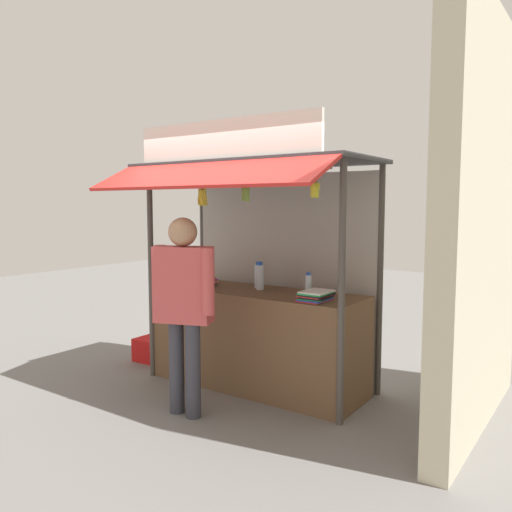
{
  "coord_description": "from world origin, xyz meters",
  "views": [
    {
      "loc": [
        2.94,
        -4.24,
        1.85
      ],
      "look_at": [
        0.0,
        0.0,
        1.34
      ],
      "focal_mm": 36.41,
      "sensor_mm": 36.0,
      "label": 1
    }
  ],
  "objects_px": {
    "magazine_stack_mid_left": "(203,282)",
    "banana_bunch_inner_right": "(246,194)",
    "vendor_person": "(184,298)",
    "water_bottle_back_left": "(260,277)",
    "magazine_stack_back_right": "(316,296)",
    "banana_bunch_leftmost": "(203,197)",
    "magazine_stack_mid_right": "(177,281)",
    "water_bottle_left": "(258,276)",
    "banana_bunch_inner_left": "(315,190)",
    "water_bottle_front_right": "(308,285)",
    "plastic_crate": "(155,349)"
  },
  "relations": [
    {
      "from": "water_bottle_left",
      "to": "vendor_person",
      "type": "bearing_deg",
      "value": -91.27
    },
    {
      "from": "water_bottle_back_left",
      "to": "banana_bunch_inner_right",
      "type": "xyz_separation_m",
      "value": [
        0.21,
        -0.54,
        0.82
      ]
    },
    {
      "from": "water_bottle_left",
      "to": "magazine_stack_mid_left",
      "type": "height_order",
      "value": "water_bottle_left"
    },
    {
      "from": "magazine_stack_mid_left",
      "to": "banana_bunch_leftmost",
      "type": "distance_m",
      "value": 1.02
    },
    {
      "from": "water_bottle_left",
      "to": "magazine_stack_mid_left",
      "type": "bearing_deg",
      "value": -156.8
    },
    {
      "from": "water_bottle_left",
      "to": "plastic_crate",
      "type": "bearing_deg",
      "value": -175.91
    },
    {
      "from": "magazine_stack_mid_left",
      "to": "banana_bunch_inner_right",
      "type": "relative_size",
      "value": 1.25
    },
    {
      "from": "water_bottle_left",
      "to": "magazine_stack_back_right",
      "type": "relative_size",
      "value": 0.84
    },
    {
      "from": "water_bottle_front_right",
      "to": "vendor_person",
      "type": "height_order",
      "value": "vendor_person"
    },
    {
      "from": "water_bottle_left",
      "to": "water_bottle_back_left",
      "type": "relative_size",
      "value": 0.96
    },
    {
      "from": "water_bottle_back_left",
      "to": "banana_bunch_inner_left",
      "type": "bearing_deg",
      "value": -30.34
    },
    {
      "from": "magazine_stack_mid_right",
      "to": "banana_bunch_leftmost",
      "type": "relative_size",
      "value": 0.91
    },
    {
      "from": "magazine_stack_mid_left",
      "to": "plastic_crate",
      "type": "bearing_deg",
      "value": 171.31
    },
    {
      "from": "water_bottle_left",
      "to": "magazine_stack_mid_right",
      "type": "relative_size",
      "value": 1.02
    },
    {
      "from": "water_bottle_front_right",
      "to": "banana_bunch_leftmost",
      "type": "height_order",
      "value": "banana_bunch_leftmost"
    },
    {
      "from": "water_bottle_front_right",
      "to": "water_bottle_left",
      "type": "relative_size",
      "value": 0.81
    },
    {
      "from": "vendor_person",
      "to": "water_bottle_back_left",
      "type": "bearing_deg",
      "value": 64.09
    },
    {
      "from": "magazine_stack_mid_left",
      "to": "magazine_stack_mid_right",
      "type": "relative_size",
      "value": 1.21
    },
    {
      "from": "magazine_stack_mid_right",
      "to": "plastic_crate",
      "type": "distance_m",
      "value": 1.07
    },
    {
      "from": "magazine_stack_mid_left",
      "to": "magazine_stack_mid_right",
      "type": "height_order",
      "value": "magazine_stack_mid_left"
    },
    {
      "from": "banana_bunch_inner_right",
      "to": "water_bottle_left",
      "type": "bearing_deg",
      "value": 114.98
    },
    {
      "from": "magazine_stack_mid_left",
      "to": "banana_bunch_leftmost",
      "type": "xyz_separation_m",
      "value": [
        0.33,
        -0.37,
        0.89
      ]
    },
    {
      "from": "magazine_stack_back_right",
      "to": "banana_bunch_inner_right",
      "type": "distance_m",
      "value": 1.11
    },
    {
      "from": "magazine_stack_back_right",
      "to": "plastic_crate",
      "type": "relative_size",
      "value": 0.85
    },
    {
      "from": "banana_bunch_inner_right",
      "to": "water_bottle_back_left",
      "type": "bearing_deg",
      "value": 111.84
    },
    {
      "from": "magazine_stack_mid_left",
      "to": "banana_bunch_leftmost",
      "type": "relative_size",
      "value": 1.1
    },
    {
      "from": "magazine_stack_mid_left",
      "to": "banana_bunch_inner_right",
      "type": "distance_m",
      "value": 1.29
    },
    {
      "from": "magazine_stack_back_right",
      "to": "plastic_crate",
      "type": "xyz_separation_m",
      "value": [
        -2.26,
        0.2,
        -0.9
      ]
    },
    {
      "from": "magazine_stack_mid_left",
      "to": "water_bottle_left",
      "type": "bearing_deg",
      "value": 23.2
    },
    {
      "from": "water_bottle_back_left",
      "to": "banana_bunch_inner_right",
      "type": "distance_m",
      "value": 1.01
    },
    {
      "from": "water_bottle_front_right",
      "to": "magazine_stack_mid_left",
      "type": "relative_size",
      "value": 0.68
    },
    {
      "from": "magazine_stack_mid_right",
      "to": "water_bottle_left",
      "type": "bearing_deg",
      "value": 19.02
    },
    {
      "from": "magazine_stack_mid_right",
      "to": "banana_bunch_leftmost",
      "type": "bearing_deg",
      "value": -25.87
    },
    {
      "from": "magazine_stack_back_right",
      "to": "banana_bunch_inner_left",
      "type": "bearing_deg",
      "value": -64.6
    },
    {
      "from": "water_bottle_front_right",
      "to": "magazine_stack_back_right",
      "type": "relative_size",
      "value": 0.68
    },
    {
      "from": "magazine_stack_back_right",
      "to": "water_bottle_back_left",
      "type": "bearing_deg",
      "value": 163.63
    },
    {
      "from": "water_bottle_front_right",
      "to": "water_bottle_back_left",
      "type": "bearing_deg",
      "value": 177.75
    },
    {
      "from": "water_bottle_left",
      "to": "banana_bunch_leftmost",
      "type": "distance_m",
      "value": 1.03
    },
    {
      "from": "banana_bunch_inner_left",
      "to": "vendor_person",
      "type": "xyz_separation_m",
      "value": [
        -1.01,
        -0.49,
        -0.92
      ]
    },
    {
      "from": "magazine_stack_mid_left",
      "to": "banana_bunch_inner_left",
      "type": "bearing_deg",
      "value": -13.67
    },
    {
      "from": "banana_bunch_inner_right",
      "to": "plastic_crate",
      "type": "height_order",
      "value": "banana_bunch_inner_right"
    },
    {
      "from": "water_bottle_left",
      "to": "vendor_person",
      "type": "height_order",
      "value": "vendor_person"
    },
    {
      "from": "water_bottle_back_left",
      "to": "banana_bunch_inner_right",
      "type": "relative_size",
      "value": 1.1
    },
    {
      "from": "magazine_stack_mid_left",
      "to": "plastic_crate",
      "type": "height_order",
      "value": "magazine_stack_mid_left"
    },
    {
      "from": "water_bottle_back_left",
      "to": "magazine_stack_mid_right",
      "type": "xyz_separation_m",
      "value": [
        -0.93,
        -0.22,
        -0.1
      ]
    },
    {
      "from": "magazine_stack_mid_left",
      "to": "banana_bunch_inner_left",
      "type": "distance_m",
      "value": 1.84
    },
    {
      "from": "water_bottle_left",
      "to": "water_bottle_back_left",
      "type": "xyz_separation_m",
      "value": [
        0.07,
        -0.07,
        0.01
      ]
    },
    {
      "from": "banana_bunch_inner_right",
      "to": "water_bottle_front_right",
      "type": "bearing_deg",
      "value": 54.64
    },
    {
      "from": "water_bottle_left",
      "to": "magazine_stack_back_right",
      "type": "height_order",
      "value": "water_bottle_left"
    },
    {
      "from": "magazine_stack_mid_right",
      "to": "magazine_stack_back_right",
      "type": "bearing_deg",
      "value": -0.07
    }
  ]
}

